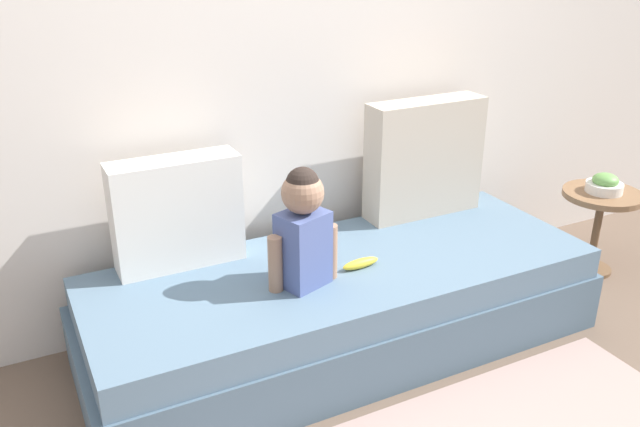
{
  "coord_description": "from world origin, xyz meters",
  "views": [
    {
      "loc": [
        -1.2,
        -2.15,
        1.68
      ],
      "look_at": [
        -0.11,
        0.0,
        0.65
      ],
      "focal_mm": 37.09,
      "sensor_mm": 36.0,
      "label": 1
    }
  ],
  "objects_px": {
    "throw_pillow_left": "(177,213)",
    "side_table": "(599,210)",
    "toddler": "(303,226)",
    "fruit_bowl": "(604,184)",
    "couch": "(343,305)",
    "banana": "(361,263)",
    "throw_pillow_right": "(424,158)"
  },
  "relations": [
    {
      "from": "banana",
      "to": "side_table",
      "type": "relative_size",
      "value": 0.38
    },
    {
      "from": "side_table",
      "to": "fruit_bowl",
      "type": "bearing_deg",
      "value": 90.0
    },
    {
      "from": "throw_pillow_left",
      "to": "side_table",
      "type": "distance_m",
      "value": 2.16
    },
    {
      "from": "couch",
      "to": "throw_pillow_right",
      "type": "bearing_deg",
      "value": 27.11
    },
    {
      "from": "throw_pillow_right",
      "to": "side_table",
      "type": "height_order",
      "value": "throw_pillow_right"
    },
    {
      "from": "toddler",
      "to": "fruit_bowl",
      "type": "distance_m",
      "value": 1.74
    },
    {
      "from": "side_table",
      "to": "fruit_bowl",
      "type": "height_order",
      "value": "fruit_bowl"
    },
    {
      "from": "toddler",
      "to": "banana",
      "type": "xyz_separation_m",
      "value": [
        0.27,
        0.01,
        -0.23
      ]
    },
    {
      "from": "throw_pillow_left",
      "to": "fruit_bowl",
      "type": "bearing_deg",
      "value": -8.24
    },
    {
      "from": "toddler",
      "to": "side_table",
      "type": "xyz_separation_m",
      "value": [
        1.74,
        0.08,
        -0.29
      ]
    },
    {
      "from": "couch",
      "to": "throw_pillow_right",
      "type": "relative_size",
      "value": 3.77
    },
    {
      "from": "fruit_bowl",
      "to": "banana",
      "type": "bearing_deg",
      "value": -177.4
    },
    {
      "from": "couch",
      "to": "fruit_bowl",
      "type": "xyz_separation_m",
      "value": [
        1.51,
        0.0,
        0.3
      ]
    },
    {
      "from": "couch",
      "to": "banana",
      "type": "height_order",
      "value": "banana"
    },
    {
      "from": "throw_pillow_left",
      "to": "side_table",
      "type": "height_order",
      "value": "throw_pillow_left"
    },
    {
      "from": "throw_pillow_left",
      "to": "throw_pillow_right",
      "type": "xyz_separation_m",
      "value": [
        1.21,
        0.0,
        0.05
      ]
    },
    {
      "from": "throw_pillow_left",
      "to": "toddler",
      "type": "distance_m",
      "value": 0.54
    },
    {
      "from": "throw_pillow_left",
      "to": "fruit_bowl",
      "type": "xyz_separation_m",
      "value": [
        2.12,
        -0.31,
        -0.13
      ]
    },
    {
      "from": "couch",
      "to": "side_table",
      "type": "relative_size",
      "value": 4.88
    },
    {
      "from": "side_table",
      "to": "fruit_bowl",
      "type": "relative_size",
      "value": 2.45
    },
    {
      "from": "throw_pillow_left",
      "to": "toddler",
      "type": "height_order",
      "value": "toddler"
    },
    {
      "from": "couch",
      "to": "throw_pillow_right",
      "type": "height_order",
      "value": "throw_pillow_right"
    },
    {
      "from": "throw_pillow_right",
      "to": "side_table",
      "type": "distance_m",
      "value": 1.01
    },
    {
      "from": "throw_pillow_left",
      "to": "side_table",
      "type": "xyz_separation_m",
      "value": [
        2.12,
        -0.31,
        -0.28
      ]
    },
    {
      "from": "fruit_bowl",
      "to": "couch",
      "type": "bearing_deg",
      "value": -179.88
    },
    {
      "from": "throw_pillow_left",
      "to": "throw_pillow_right",
      "type": "height_order",
      "value": "throw_pillow_right"
    },
    {
      "from": "throw_pillow_left",
      "to": "banana",
      "type": "xyz_separation_m",
      "value": [
        0.65,
        -0.37,
        -0.21
      ]
    },
    {
      "from": "toddler",
      "to": "side_table",
      "type": "distance_m",
      "value": 1.76
    },
    {
      "from": "throw_pillow_right",
      "to": "banana",
      "type": "xyz_separation_m",
      "value": [
        -0.56,
        -0.37,
        -0.26
      ]
    },
    {
      "from": "banana",
      "to": "side_table",
      "type": "height_order",
      "value": "side_table"
    },
    {
      "from": "toddler",
      "to": "side_table",
      "type": "bearing_deg",
      "value": 2.61
    },
    {
      "from": "throw_pillow_left",
      "to": "side_table",
      "type": "relative_size",
      "value": 1.15
    }
  ]
}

